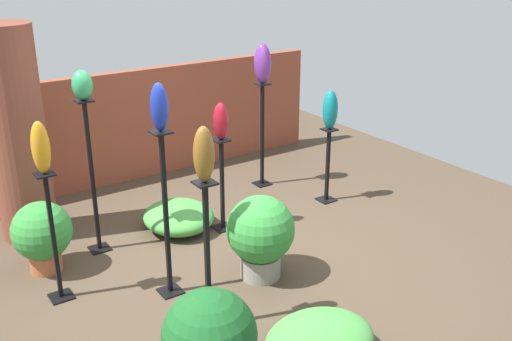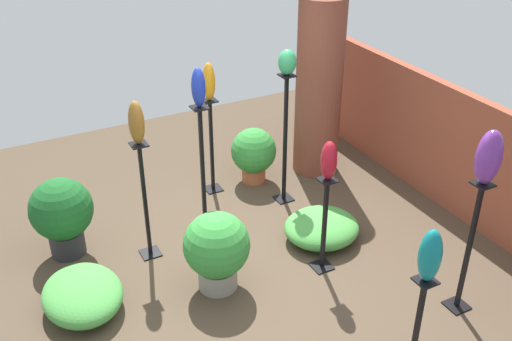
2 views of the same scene
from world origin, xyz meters
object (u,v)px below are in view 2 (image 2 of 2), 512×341
object	(u,v)px
pedestal_teal	(417,329)
pedestal_cobalt	(203,179)
art_vase_cobalt	(198,87)
brick_pillar	(319,88)
pedestal_bronze	(145,206)
art_vase_ruby	(329,161)
pedestal_amber	(212,150)
potted_plant_mid_left	(217,248)
art_vase_amber	(209,82)
art_vase_violet	(489,157)
art_vase_bronze	(136,123)
pedestal_jade	(285,145)
art_vase_teal	(430,256)
pedestal_violet	(468,253)
potted_plant_walkway_edge	(254,153)
potted_plant_mid_right	(62,213)
art_vase_jade	(287,62)
pedestal_ruby	(324,229)

from	to	relation	value
pedestal_teal	pedestal_cobalt	bearing A→B (deg)	-163.04
pedestal_teal	art_vase_cobalt	distance (m)	2.93
brick_pillar	pedestal_bronze	size ratio (longest dim) A/B	1.73
pedestal_teal	art_vase_ruby	bearing A→B (deg)	177.49
pedestal_amber	pedestal_teal	xyz separation A→B (m)	(3.35, 0.29, -0.14)
potted_plant_mid_left	art_vase_amber	bearing A→B (deg)	157.28
pedestal_amber	art_vase_violet	world-z (taller)	art_vase_violet
brick_pillar	art_vase_bronze	size ratio (longest dim) A/B	5.13
pedestal_cobalt	pedestal_jade	xyz separation A→B (m)	(-0.25, 1.13, 0.03)
pedestal_teal	art_vase_amber	world-z (taller)	art_vase_amber
art_vase_teal	art_vase_violet	world-z (taller)	art_vase_violet
pedestal_violet	pedestal_amber	bearing A→B (deg)	-158.92
art_vase_bronze	pedestal_amber	bearing A→B (deg)	128.27
pedestal_bronze	pedestal_violet	world-z (taller)	pedestal_violet
pedestal_cobalt	potted_plant_walkway_edge	size ratio (longest dim) A/B	2.17
pedestal_amber	potted_plant_walkway_edge	world-z (taller)	pedestal_amber
pedestal_cobalt	art_vase_cobalt	distance (m)	1.02
pedestal_cobalt	pedestal_jade	size ratio (longest dim) A/B	0.97
pedestal_jade	potted_plant_mid_right	distance (m)	2.55
pedestal_jade	art_vase_jade	distance (m)	0.99
potted_plant_mid_left	art_vase_violet	bearing A→B (deg)	54.92
pedestal_bronze	art_vase_bronze	distance (m)	0.92
pedestal_jade	pedestal_violet	size ratio (longest dim) A/B	1.18
pedestal_ruby	art_vase_amber	distance (m)	2.16
pedestal_ruby	art_vase_amber	world-z (taller)	art_vase_amber
pedestal_teal	potted_plant_walkway_edge	bearing A→B (deg)	175.54
art_vase_amber	pedestal_amber	bearing A→B (deg)	0.00
pedestal_amber	pedestal_ruby	xyz separation A→B (m)	(1.91, 0.35, -0.08)
potted_plant_mid_left	pedestal_cobalt	bearing A→B (deg)	164.37
art_vase_cobalt	art_vase_ruby	bearing A→B (deg)	37.91
pedestal_ruby	art_vase_amber	xyz separation A→B (m)	(-1.91, -0.35, 0.95)
pedestal_teal	potted_plant_mid_right	world-z (taller)	pedestal_teal
potted_plant_mid_right	potted_plant_mid_left	size ratio (longest dim) A/B	1.07
art_vase_amber	art_vase_cobalt	bearing A→B (deg)	-29.03
potted_plant_mid_right	art_vase_teal	bearing A→B (deg)	36.92
pedestal_amber	pedestal_ruby	world-z (taller)	pedestal_amber
art_vase_amber	art_vase_teal	xyz separation A→B (m)	(3.35, 0.29, -0.28)
art_vase_cobalt	art_vase_jade	world-z (taller)	art_vase_cobalt
pedestal_amber	art_vase_ruby	xyz separation A→B (m)	(1.91, 0.35, 0.69)
pedestal_violet	potted_plant_mid_left	xyz separation A→B (m)	(-1.30, -1.86, -0.16)
art_vase_cobalt	potted_plant_mid_right	bearing A→B (deg)	-105.29
art_vase_cobalt	art_vase_jade	distance (m)	1.16
pedestal_jade	pedestal_ruby	bearing A→B (deg)	-13.24
art_vase_amber	potted_plant_mid_left	xyz separation A→B (m)	(1.68, -0.70, -0.97)
pedestal_cobalt	art_vase_violet	distance (m)	2.82
art_vase_cobalt	art_vase_bronze	distance (m)	0.69
brick_pillar	pedestal_ruby	xyz separation A→B (m)	(1.79, -1.06, -0.65)
potted_plant_mid_left	pedestal_jade	bearing A→B (deg)	128.33
pedestal_violet	art_vase_bronze	size ratio (longest dim) A/B	3.05
art_vase_teal	potted_plant_mid_right	distance (m)	3.66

